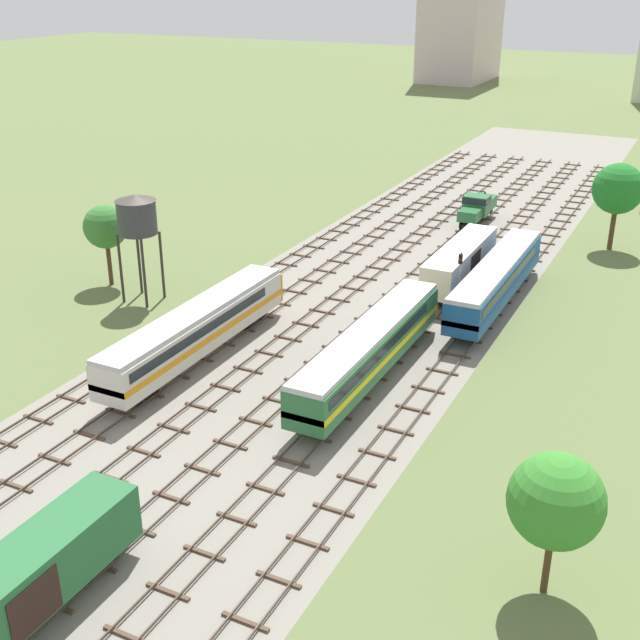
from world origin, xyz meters
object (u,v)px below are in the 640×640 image
at_px(diesel_railcar_left_near, 197,328).
at_px(signal_post_nearest, 460,277).
at_px(diesel_railcar_right_midfar, 496,278).
at_px(freight_boxcar_centre_nearest, 10,593).
at_px(diesel_railcar_centre_right_mid, 369,348).
at_px(freight_boxcar_centre_right_far, 460,261).
at_px(shunter_loco_centre_farther, 477,207).
at_px(water_tower, 137,216).

relative_size(diesel_railcar_left_near, signal_post_nearest, 3.60).
xyz_separation_m(diesel_railcar_left_near, diesel_railcar_right_midfar, (16.82, 19.79, 0.00)).
height_order(freight_boxcar_centre_nearest, diesel_railcar_right_midfar, diesel_railcar_right_midfar).
bearing_deg(diesel_railcar_centre_right_mid, freight_boxcar_centre_right_far, 89.98).
height_order(freight_boxcar_centre_nearest, freight_boxcar_centre_right_far, same).
height_order(shunter_loco_centre_farther, signal_post_nearest, signal_post_nearest).
bearing_deg(diesel_railcar_left_near, diesel_railcar_centre_right_mid, 11.37).
xyz_separation_m(shunter_loco_centre_farther, signal_post_nearest, (6.31, -26.84, 1.59)).
relative_size(freight_boxcar_centre_nearest, diesel_railcar_right_midfar, 0.68).
height_order(diesel_railcar_left_near, shunter_loco_centre_farther, diesel_railcar_left_near).
xyz_separation_m(freight_boxcar_centre_right_far, signal_post_nearest, (2.10, -7.06, 1.15)).
bearing_deg(shunter_loco_centre_farther, water_tower, -118.81).
xyz_separation_m(freight_boxcar_centre_nearest, freight_boxcar_centre_right_far, (4.20, 49.12, 0.00)).
xyz_separation_m(freight_boxcar_centre_nearest, signal_post_nearest, (6.30, 42.06, 1.15)).
relative_size(freight_boxcar_centre_right_far, shunter_loco_centre_farther, 1.65).
relative_size(freight_boxcar_centre_nearest, diesel_railcar_centre_right_mid, 0.68).
xyz_separation_m(freight_boxcar_centre_nearest, diesel_railcar_right_midfar, (8.40, 45.80, 0.15)).
bearing_deg(water_tower, diesel_railcar_left_near, -35.02).
bearing_deg(diesel_railcar_left_near, shunter_loco_centre_farther, 78.91).
height_order(diesel_railcar_right_midfar, water_tower, water_tower).
bearing_deg(diesel_railcar_centre_right_mid, freight_boxcar_centre_nearest, -98.37).
height_order(diesel_railcar_left_near, freight_boxcar_centre_right_far, diesel_railcar_left_near).
bearing_deg(diesel_railcar_centre_right_mid, diesel_railcar_left_near, -168.63).
xyz_separation_m(diesel_railcar_left_near, signal_post_nearest, (14.72, 16.06, 1.00)).
height_order(diesel_railcar_centre_right_mid, diesel_railcar_right_midfar, same).
xyz_separation_m(diesel_railcar_centre_right_mid, shunter_loco_centre_farther, (-4.20, 40.36, -0.59)).
xyz_separation_m(freight_boxcar_centre_nearest, water_tower, (-19.37, 33.68, 5.12)).
relative_size(shunter_loco_centre_farther, signal_post_nearest, 1.48).
bearing_deg(freight_boxcar_centre_right_far, signal_post_nearest, -73.46).
distance_m(freight_boxcar_centre_nearest, diesel_railcar_centre_right_mid, 28.85).
distance_m(diesel_railcar_right_midfar, water_tower, 30.71).
distance_m(freight_boxcar_centre_nearest, freight_boxcar_centre_right_far, 49.30).
xyz_separation_m(freight_boxcar_centre_right_far, water_tower, (-23.58, -15.44, 5.12)).
relative_size(freight_boxcar_centre_nearest, shunter_loco_centre_farther, 1.65).
distance_m(diesel_railcar_left_near, diesel_railcar_centre_right_mid, 12.87).
xyz_separation_m(freight_boxcar_centre_right_far, shunter_loco_centre_farther, (-4.21, 19.78, -0.44)).
height_order(diesel_railcar_right_midfar, freight_boxcar_centre_right_far, diesel_railcar_right_midfar).
bearing_deg(diesel_railcar_centre_right_mid, signal_post_nearest, 81.16).
distance_m(diesel_railcar_centre_right_mid, diesel_railcar_right_midfar, 17.76).
bearing_deg(shunter_loco_centre_farther, signal_post_nearest, -76.78).
bearing_deg(signal_post_nearest, freight_boxcar_centre_right_far, 106.54).
bearing_deg(diesel_railcar_left_near, freight_boxcar_centre_nearest, -72.07).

